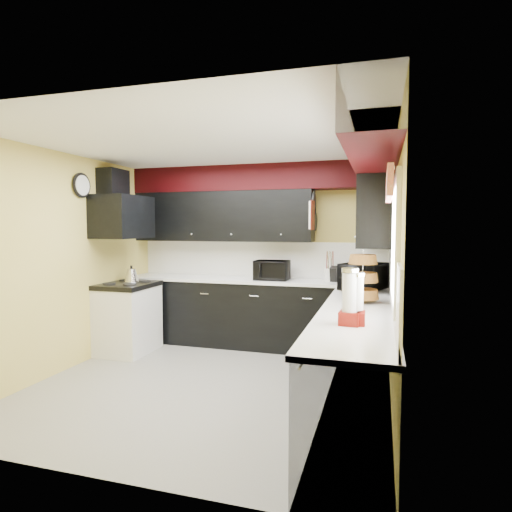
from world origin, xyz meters
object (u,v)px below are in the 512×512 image
at_px(utensil_crock, 330,275).
at_px(kettle, 131,275).
at_px(microwave, 363,277).
at_px(toaster_oven, 272,270).
at_px(knife_block, 334,274).

bearing_deg(utensil_crock, kettle, -166.34).
xyz_separation_m(utensil_crock, kettle, (-2.58, -0.63, -0.02)).
bearing_deg(microwave, toaster_oven, 88.07).
distance_m(knife_block, kettle, 2.70).
xyz_separation_m(toaster_oven, utensil_crock, (0.77, 0.09, -0.05)).
height_order(toaster_oven, utensil_crock, toaster_oven).
height_order(toaster_oven, knife_block, toaster_oven).
bearing_deg(kettle, toaster_oven, 16.55).
relative_size(utensil_crock, knife_block, 0.85).
bearing_deg(knife_block, kettle, -162.20).
distance_m(utensil_crock, knife_block, 0.08).
xyz_separation_m(toaster_oven, microwave, (1.22, -0.58, 0.02)).
bearing_deg(kettle, utensil_crock, 13.66).
height_order(toaster_oven, kettle, toaster_oven).
height_order(microwave, kettle, microwave).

